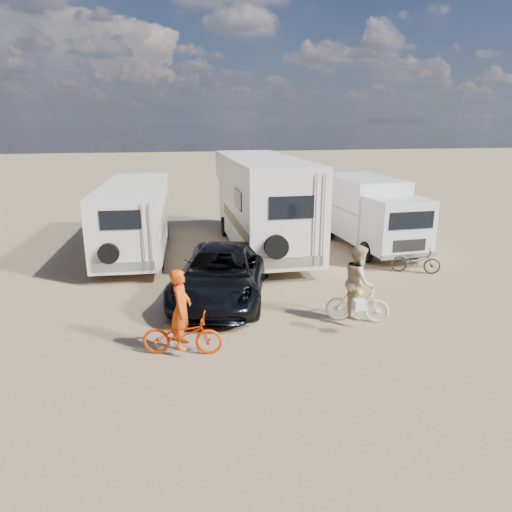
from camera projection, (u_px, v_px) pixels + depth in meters
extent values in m
plane|color=#977E5A|center=(327.00, 321.00, 12.03)|extent=(140.00, 140.00, 0.00)
imported|color=black|center=(222.00, 273.00, 13.45)|extent=(3.84, 5.80, 1.48)
imported|color=#DF3000|center=(182.00, 334.00, 10.22)|extent=(1.86, 0.98, 0.93)
imported|color=silver|center=(357.00, 304.00, 11.87)|extent=(1.67, 1.01, 0.97)
imported|color=#DC430C|center=(181.00, 316.00, 10.10)|extent=(0.56, 0.73, 1.79)
imported|color=tan|center=(358.00, 288.00, 11.75)|extent=(0.98, 1.09, 1.85)
imported|color=#292C2A|center=(416.00, 261.00, 15.74)|extent=(1.72, 1.18, 0.85)
cube|color=navy|center=(232.00, 266.00, 15.82)|extent=(0.65, 0.50, 0.48)
cube|color=#8C7550|center=(314.00, 259.00, 16.67)|extent=(0.52, 0.52, 0.40)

